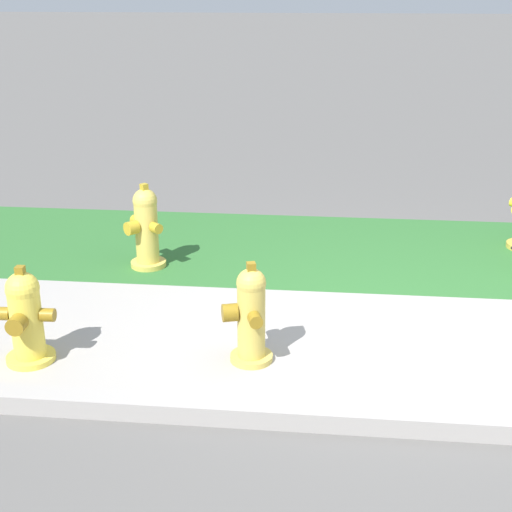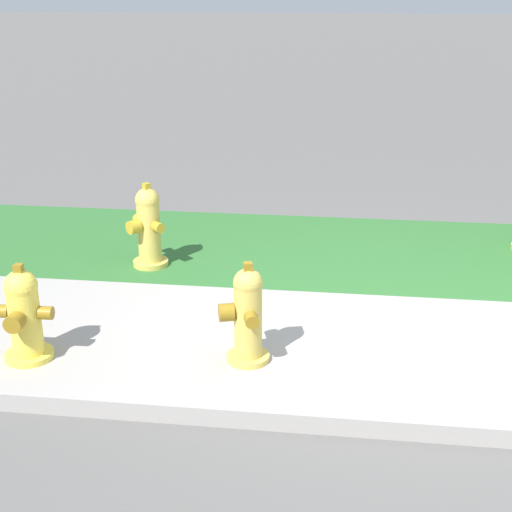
# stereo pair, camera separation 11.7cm
# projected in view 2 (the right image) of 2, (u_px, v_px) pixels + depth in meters

# --- Properties ---
(ground_plane) EXTENTS (120.00, 120.00, 0.00)m
(ground_plane) POSITION_uv_depth(u_px,v_px,m) (406.00, 351.00, 4.98)
(ground_plane) COLOR #5B5956
(sidewalk_pavement) EXTENTS (18.00, 1.82, 0.01)m
(sidewalk_pavement) POSITION_uv_depth(u_px,v_px,m) (406.00, 350.00, 4.97)
(sidewalk_pavement) COLOR #9E9993
(sidewalk_pavement) RESTS_ON ground
(grass_verge) EXTENTS (18.00, 2.06, 0.01)m
(grass_verge) POSITION_uv_depth(u_px,v_px,m) (391.00, 253.00, 6.77)
(grass_verge) COLOR #2D662D
(grass_verge) RESTS_ON ground
(street_curb) EXTENTS (18.00, 0.16, 0.12)m
(street_curb) POSITION_uv_depth(u_px,v_px,m) (419.00, 425.00, 4.04)
(street_curb) COLOR #9E9993
(street_curb) RESTS_ON ground
(fire_hydrant_at_driveway) EXTENTS (0.35, 0.35, 0.77)m
(fire_hydrant_at_driveway) POSITION_uv_depth(u_px,v_px,m) (148.00, 227.00, 6.35)
(fire_hydrant_at_driveway) COLOR gold
(fire_hydrant_at_driveway) RESTS_ON ground
(fire_hydrant_mid_block) EXTENTS (0.35, 0.38, 0.72)m
(fire_hydrant_mid_block) POSITION_uv_depth(u_px,v_px,m) (247.00, 315.00, 4.72)
(fire_hydrant_mid_block) COLOR gold
(fire_hydrant_mid_block) RESTS_ON ground
(fire_hydrant_across_street) EXTENTS (0.39, 0.37, 0.69)m
(fire_hydrant_across_street) POSITION_uv_depth(u_px,v_px,m) (24.00, 316.00, 4.75)
(fire_hydrant_across_street) COLOR yellow
(fire_hydrant_across_street) RESTS_ON ground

